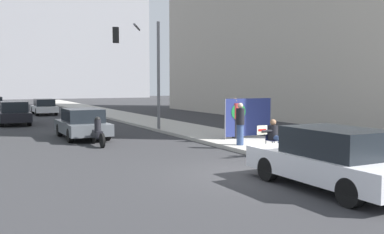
# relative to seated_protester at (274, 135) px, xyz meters

# --- Properties ---
(ground_plane) EXTENTS (160.00, 160.00, 0.00)m
(ground_plane) POSITION_rel_seated_protester_xyz_m (-2.24, -2.09, -0.80)
(ground_plane) COLOR #303033
(sidewalk_curb) EXTENTS (3.27, 90.00, 0.15)m
(sidewalk_curb) POSITION_rel_seated_protester_xyz_m (1.12, 12.91, -0.72)
(sidewalk_curb) COLOR #B7B2A8
(sidewalk_curb) RESTS_ON ground_plane
(seated_protester) EXTENTS (0.94, 0.77, 1.21)m
(seated_protester) POSITION_rel_seated_protester_xyz_m (0.00, 0.00, 0.00)
(seated_protester) COLOR #474C56
(seated_protester) RESTS_ON sidewalk_curb
(jogger_on_sidewalk) EXTENTS (0.34, 0.34, 1.69)m
(jogger_on_sidewalk) POSITION_rel_seated_protester_xyz_m (0.11, 2.31, 0.21)
(jogger_on_sidewalk) COLOR #334775
(jogger_on_sidewalk) RESTS_ON sidewalk_curb
(pedestrian_behind) EXTENTS (0.34, 0.34, 1.82)m
(pedestrian_behind) POSITION_rel_seated_protester_xyz_m (1.08, 4.17, 0.29)
(pedestrian_behind) COLOR black
(pedestrian_behind) RESTS_ON sidewalk_curb
(protest_banner) EXTENTS (2.56, 0.06, 1.80)m
(protest_banner) POSITION_rel_seated_protester_xyz_m (1.71, 4.07, 0.30)
(protest_banner) COLOR slate
(protest_banner) RESTS_ON sidewalk_curb
(traffic_light_pole) EXTENTS (2.33, 2.10, 5.81)m
(traffic_light_pole) POSITION_rel_seated_protester_xyz_m (-1.12, 10.01, 3.23)
(traffic_light_pole) COLOR slate
(traffic_light_pole) RESTS_ON sidewalk_curb
(parked_car_curbside) EXTENTS (1.87, 4.53, 1.53)m
(parked_car_curbside) POSITION_rel_seated_protester_xyz_m (-1.59, -4.30, -0.04)
(parked_car_curbside) COLOR silver
(parked_car_curbside) RESTS_ON ground_plane
(car_on_road_nearest) EXTENTS (1.88, 4.25, 1.43)m
(car_on_road_nearest) POSITION_rel_seated_protester_xyz_m (-4.78, 8.48, -0.08)
(car_on_road_nearest) COLOR #565B60
(car_on_road_nearest) RESTS_ON ground_plane
(car_on_road_midblock) EXTENTS (1.80, 4.26, 1.49)m
(car_on_road_midblock) POSITION_rel_seated_protester_xyz_m (-7.11, 17.57, -0.06)
(car_on_road_midblock) COLOR black
(car_on_road_midblock) RESTS_ON ground_plane
(car_on_road_distant) EXTENTS (1.72, 4.23, 1.35)m
(car_on_road_distant) POSITION_rel_seated_protester_xyz_m (-4.05, 26.05, -0.12)
(car_on_road_distant) COLOR white
(car_on_road_distant) RESTS_ON ground_plane
(motorcycle_on_road) EXTENTS (0.28, 2.06, 1.24)m
(motorcycle_on_road) POSITION_rel_seated_protester_xyz_m (-4.76, 5.77, -0.26)
(motorcycle_on_road) COLOR black
(motorcycle_on_road) RESTS_ON ground_plane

